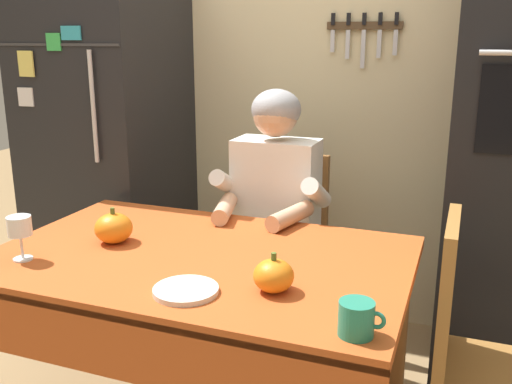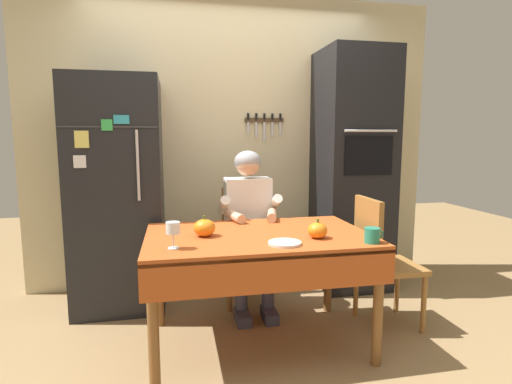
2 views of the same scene
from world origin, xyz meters
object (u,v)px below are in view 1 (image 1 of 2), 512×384
at_px(seated_person, 271,210).
at_px(serving_tray, 186,290).
at_px(dining_table, 198,279).
at_px(wine_glass, 20,228).
at_px(coffee_mug, 357,319).
at_px(chair_right_side, 476,352).
at_px(pumpkin_medium, 114,228).
at_px(pumpkin_large, 274,276).
at_px(chair_behind_person, 284,245).
at_px(refrigerator, 109,146).

xyz_separation_m(seated_person, serving_tray, (0.05, -0.87, 0.01)).
xyz_separation_m(dining_table, wine_glass, (-0.53, -0.23, 0.19)).
xyz_separation_m(coffee_mug, wine_glass, (-1.13, 0.10, 0.07)).
distance_m(chair_right_side, wine_glass, 1.50).
xyz_separation_m(pumpkin_medium, serving_tray, (0.43, -0.28, -0.05)).
bearing_deg(pumpkin_large, chair_behind_person, 106.15).
bearing_deg(serving_tray, chair_behind_person, 92.44).
height_order(dining_table, pumpkin_large, pumpkin_large).
height_order(chair_behind_person, pumpkin_large, chair_behind_person).
xyz_separation_m(seated_person, pumpkin_large, (0.28, -0.77, 0.05)).
distance_m(refrigerator, chair_right_side, 2.05).
bearing_deg(chair_right_side, refrigerator, 157.15).
xyz_separation_m(refrigerator, pumpkin_large, (1.28, -1.05, -0.11)).
bearing_deg(seated_person, serving_tray, -87.03).
relative_size(wine_glass, pumpkin_large, 1.26).
bearing_deg(chair_behind_person, pumpkin_large, -73.85).
distance_m(refrigerator, serving_tray, 1.56).
relative_size(dining_table, pumpkin_medium, 10.40).
xyz_separation_m(dining_table, chair_right_side, (0.90, 0.10, -0.14)).
relative_size(coffee_mug, serving_tray, 0.62).
distance_m(chair_behind_person, seated_person, 0.29).
xyz_separation_m(dining_table, pumpkin_large, (0.33, -0.17, 0.13)).
distance_m(refrigerator, pumpkin_medium, 1.07).
height_order(chair_right_side, pumpkin_medium, chair_right_side).
distance_m(refrigerator, coffee_mug, 1.98).
xyz_separation_m(coffee_mug, pumpkin_large, (-0.27, 0.17, 0.00)).
bearing_deg(chair_behind_person, coffee_mug, -63.89).
distance_m(seated_person, pumpkin_large, 0.82).
relative_size(dining_table, chair_behind_person, 1.51).
relative_size(refrigerator, coffee_mug, 15.34).
height_order(refrigerator, chair_right_side, refrigerator).
height_order(coffee_mug, serving_tray, coffee_mug).
bearing_deg(coffee_mug, pumpkin_large, 148.76).
distance_m(wine_glass, pumpkin_medium, 0.32).
distance_m(wine_glass, pumpkin_large, 0.86).
bearing_deg(dining_table, pumpkin_medium, 177.10).
height_order(refrigerator, coffee_mug, refrigerator).
bearing_deg(seated_person, coffee_mug, -59.50).
xyz_separation_m(chair_behind_person, coffee_mug, (0.55, -1.12, 0.27)).
height_order(dining_table, pumpkin_medium, pumpkin_medium).
bearing_deg(dining_table, refrigerator, 137.09).
distance_m(chair_behind_person, serving_tray, 1.09).
relative_size(wine_glass, pumpkin_medium, 1.11).
relative_size(refrigerator, chair_right_side, 1.94).
bearing_deg(pumpkin_large, serving_tray, -156.67).
bearing_deg(coffee_mug, dining_table, 151.19).
bearing_deg(seated_person, wine_glass, -124.70).
relative_size(refrigerator, wine_glass, 12.02).
bearing_deg(pumpkin_large, refrigerator, 140.66).
height_order(refrigerator, seated_person, refrigerator).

